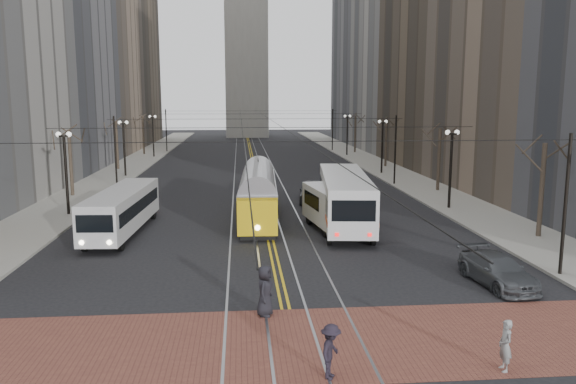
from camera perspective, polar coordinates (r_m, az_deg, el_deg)
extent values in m
plane|color=black|center=(23.17, -0.43, -10.98)|extent=(260.00, 260.00, 0.00)
cube|color=gray|center=(68.44, -16.12, 2.32)|extent=(5.00, 140.00, 0.15)
cube|color=gray|center=(69.18, 9.08, 2.65)|extent=(5.00, 140.00, 0.15)
cube|color=brown|center=(19.48, 0.53, -15.04)|extent=(25.00, 6.00, 0.01)
cube|color=gray|center=(67.16, -3.45, 2.49)|extent=(4.80, 130.00, 0.02)
cube|color=gold|center=(67.16, -3.45, 2.49)|extent=(0.42, 130.00, 0.01)
cube|color=slate|center=(72.27, -25.11, 15.64)|extent=(16.00, 20.00, 34.00)
cube|color=brown|center=(110.90, -17.94, 15.14)|extent=(16.00, 20.00, 40.00)
cube|color=brown|center=(73.46, 17.54, 15.96)|extent=(16.00, 20.00, 34.00)
cube|color=slate|center=(111.68, 9.54, 15.41)|extent=(16.00, 20.00, 40.00)
cube|color=#B2AFA5|center=(125.26, -4.32, 18.53)|extent=(9.00, 9.00, 56.00)
cylinder|color=black|center=(41.77, -21.60, 1.49)|extent=(0.20, 0.20, 5.60)
cylinder|color=black|center=(61.08, -16.29, 4.08)|extent=(0.20, 0.20, 5.60)
cylinder|color=black|center=(80.73, -13.53, 5.40)|extent=(0.20, 0.20, 5.60)
cylinder|color=black|center=(42.86, 16.17, 1.97)|extent=(0.20, 0.20, 5.60)
cylinder|color=black|center=(61.83, 9.54, 4.38)|extent=(0.20, 0.20, 5.60)
cylinder|color=black|center=(81.30, 6.03, 5.63)|extent=(0.20, 0.20, 5.60)
cylinder|color=#382D23|center=(49.95, -21.21, 2.71)|extent=(0.28, 0.28, 5.60)
cylinder|color=#382D23|center=(67.34, -16.97, 4.51)|extent=(0.28, 0.28, 5.60)
cylinder|color=#382D23|center=(84.98, -14.47, 5.55)|extent=(0.28, 0.28, 5.60)
cylinder|color=#382D23|center=(35.64, 24.36, 0.06)|extent=(0.28, 0.28, 5.60)
cylinder|color=#382D23|center=(51.00, 15.07, 3.15)|extent=(0.28, 0.28, 5.60)
cylinder|color=#382D23|center=(68.12, 9.92, 4.83)|extent=(0.28, 0.28, 5.60)
cylinder|color=#382D23|center=(85.61, 6.84, 5.81)|extent=(0.28, 0.28, 5.60)
cylinder|color=black|center=(66.69, -4.80, 7.59)|extent=(0.03, 120.00, 0.03)
cylinder|color=black|center=(66.76, -2.20, 7.62)|extent=(0.03, 120.00, 0.03)
cylinder|color=black|center=(53.07, -17.13, 3.83)|extent=(0.16, 0.16, 6.60)
cylinder|color=black|center=(88.50, -12.27, 6.10)|extent=(0.16, 0.16, 6.60)
cylinder|color=black|center=(28.20, 26.34, -1.32)|extent=(0.16, 0.16, 6.60)
cylinder|color=black|center=(53.89, 10.84, 4.16)|extent=(0.16, 0.16, 6.60)
cylinder|color=black|center=(88.99, 4.55, 6.30)|extent=(0.16, 0.16, 6.60)
cube|color=silver|center=(35.47, -16.47, -1.94)|extent=(2.86, 10.76, 2.66)
cube|color=gold|center=(37.77, -3.04, -0.69)|extent=(2.82, 12.49, 2.92)
cube|color=silver|center=(36.36, 5.76, -0.82)|extent=(4.10, 12.85, 3.29)
cube|color=silver|center=(35.04, 4.52, -1.73)|extent=(3.15, 6.24, 2.64)
imported|color=#393C40|center=(44.61, 2.47, 0.08)|extent=(2.60, 5.18, 1.69)
imported|color=#464A4F|center=(26.48, 20.50, -7.44)|extent=(2.36, 4.80, 1.34)
imported|color=black|center=(21.38, -2.37, -9.97)|extent=(0.87, 1.09, 1.93)
imported|color=gray|center=(18.54, 21.21, -14.33)|extent=(0.41, 0.60, 1.59)
imported|color=black|center=(16.99, 4.38, -15.84)|extent=(1.00, 1.22, 1.64)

